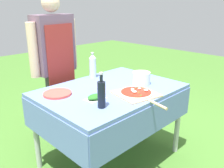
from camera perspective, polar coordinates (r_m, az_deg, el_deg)
The scene contains 9 objects.
ground_plane at distance 2.63m, azimuth -0.31°, elevation -17.42°, with size 12.00×12.00×0.00m, color #477A2D.
prep_table at distance 2.29m, azimuth -0.35°, elevation -3.31°, with size 1.33×0.95×0.79m.
person_cook at distance 2.69m, azimuth -13.52°, elevation 5.90°, with size 0.62×0.25×1.66m.
pizza_on_peel at distance 2.11m, azimuth 5.98°, elevation -2.25°, with size 0.40×0.57×0.05m.
oil_bottle at distance 1.81m, azimuth -2.55°, elevation -2.37°, with size 0.06×0.06×0.28m.
water_bottle at distance 2.57m, azimuth -4.67°, elevation 4.43°, with size 0.07×0.07×0.28m.
herb_container at distance 2.00m, azimuth -4.02°, elevation -3.15°, with size 0.18×0.12×0.04m.
mixing_tub at distance 2.38m, azimuth 7.04°, elevation 1.41°, with size 0.18×0.18×0.12m, color silver.
plate_stack at distance 2.16m, azimuth -12.98°, elevation -2.25°, with size 0.25×0.25×0.02m.
Camera 1 is at (-1.49, -1.51, 1.56)m, focal length 38.00 mm.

